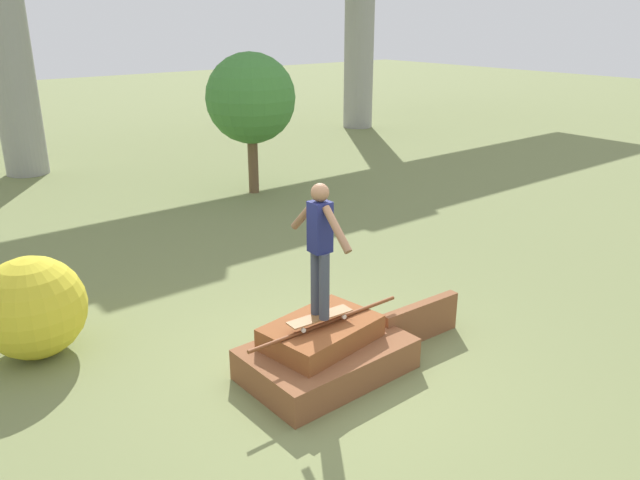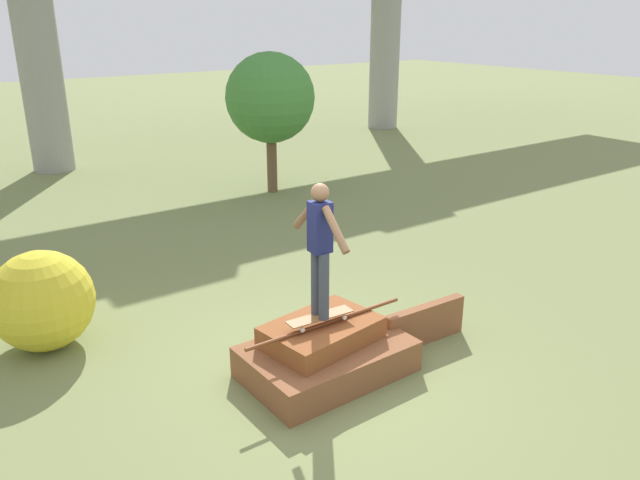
{
  "view_description": "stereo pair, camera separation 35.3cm",
  "coord_description": "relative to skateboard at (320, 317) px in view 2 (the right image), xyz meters",
  "views": [
    {
      "loc": [
        -4.17,
        -5.09,
        4.11
      ],
      "look_at": [
        -0.09,
        0.02,
        1.74
      ],
      "focal_mm": 35.0,
      "sensor_mm": 36.0,
      "label": 1
    },
    {
      "loc": [
        -3.89,
        -5.3,
        4.11
      ],
      "look_at": [
        -0.09,
        0.02,
        1.74
      ],
      "focal_mm": 35.0,
      "sensor_mm": 36.0,
      "label": 2
    }
  ],
  "objects": [
    {
      "name": "skater",
      "position": [
        0.0,
        0.0,
        0.93
      ],
      "size": [
        0.23,
        1.1,
        1.6
      ],
      "color": "#383D4C",
      "rests_on": "skateboard"
    },
    {
      "name": "bush_yellow_flowering",
      "position": [
        -2.49,
        2.65,
        -0.13
      ],
      "size": [
        1.31,
        1.31,
        1.31
      ],
      "color": "gold",
      "rests_on": "ground_plane"
    },
    {
      "name": "scrap_plank_loose",
      "position": [
        1.59,
        -0.14,
        -0.51
      ],
      "size": [
        1.29,
        0.18,
        0.53
      ],
      "color": "brown",
      "rests_on": "ground_plane"
    },
    {
      "name": "tree_behind_left",
      "position": [
        3.89,
        7.46,
        1.48
      ],
      "size": [
        2.11,
        2.11,
        3.32
      ],
      "color": "brown",
      "rests_on": "ground_plane"
    },
    {
      "name": "ground_plane",
      "position": [
        0.09,
        -0.02,
        -0.78
      ],
      "size": [
        80.0,
        80.0,
        0.0
      ],
      "primitive_type": "plane",
      "color": "olive"
    },
    {
      "name": "skateboard",
      "position": [
        0.0,
        0.0,
        0.0
      ],
      "size": [
        0.84,
        0.24,
        0.09
      ],
      "color": "brown",
      "rests_on": "scrap_pile"
    },
    {
      "name": "scrap_pile",
      "position": [
        0.09,
        0.0,
        -0.5
      ],
      "size": [
        2.2,
        1.31,
        0.71
      ],
      "color": "brown",
      "rests_on": "ground_plane"
    }
  ]
}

